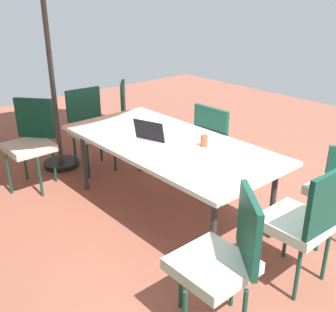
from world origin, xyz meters
The scene contains 10 objects.
ground_plane centered at (0.00, 0.00, -0.01)m, with size 10.00×10.00×0.02m, color #935442.
dining_table centered at (0.00, 0.00, 0.70)m, with size 2.22×1.06×0.75m.
chair_south centered at (-0.02, -0.71, 0.55)m, with size 0.46×0.47×0.98m.
chair_east centered at (1.42, 0.01, 0.55)m, with size 0.48×0.47×0.98m.
chair_west centered at (-1.45, -0.04, 0.55)m, with size 0.47×0.46×0.98m.
chair_southeast centered at (1.43, -0.67, 0.55)m, with size 0.58×0.58×0.98m.
chair_northwest centered at (-1.36, 0.74, 0.55)m, with size 0.58×0.58×0.98m.
chair_northeast centered at (1.43, 0.76, 0.55)m, with size 0.58×0.59×0.98m.
laptop centered at (0.12, 0.08, 0.80)m, with size 0.38×0.33×0.21m.
cup centered at (-0.31, -0.17, 0.80)m, with size 0.07×0.07×0.11m, color #CC4C33.
Camera 1 is at (-2.67, 2.32, 2.09)m, focal length 42.66 mm.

